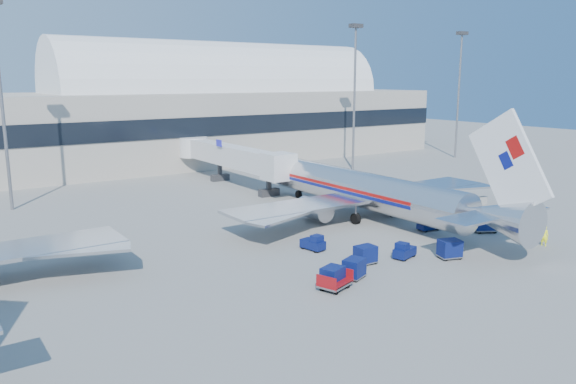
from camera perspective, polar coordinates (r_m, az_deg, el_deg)
ground at (r=49.71m, az=3.10°, el=-5.33°), size 260.00×260.00×0.00m
terminal at (r=95.15m, az=-25.16°, el=6.25°), size 170.00×28.15×21.00m
airliner_main at (r=58.64m, az=8.21°, el=0.10°), size 32.00×37.26×12.07m
jetbridge_near at (r=78.39m, az=-6.23°, el=3.74°), size 4.40×27.50×6.25m
mast_east at (r=89.86m, az=6.81°, el=11.65°), size 2.00×1.20×22.60m
mast_far_east at (r=107.96m, az=17.04°, el=11.18°), size 2.00×1.20×22.60m
barrier_near at (r=63.13m, az=15.05°, el=-1.66°), size 3.00×0.55×0.90m
barrier_mid at (r=65.63m, az=16.93°, el=-1.28°), size 3.00×0.55×0.90m
barrier_far at (r=68.20m, az=18.67°, el=-0.92°), size 3.00×0.55×0.90m
tug_lead at (r=46.68m, az=11.71°, el=-5.86°), size 2.34×1.60×1.39m
tug_right at (r=55.60m, az=14.03°, el=-3.17°), size 2.26×1.35×1.39m
tug_left at (r=47.87m, az=2.60°, el=-5.20°), size 1.43×2.28×1.38m
cart_train_a at (r=44.74m, az=7.87°, el=-6.29°), size 1.69×1.30×1.47m
cart_train_b at (r=41.48m, az=6.73°, el=-7.68°), size 2.05×1.83×1.49m
cart_train_c at (r=39.67m, az=4.55°, el=-8.55°), size 2.01×1.77×1.47m
cart_solo_near at (r=47.46m, az=16.11°, el=-5.54°), size 2.10×1.83×1.56m
cart_solo_far at (r=56.53m, az=19.33°, el=-2.87°), size 2.62×2.43×1.85m
cart_open_red at (r=39.43m, az=4.79°, el=-9.21°), size 2.74×2.31×0.63m
ramp_worker at (r=53.86m, az=24.60°, el=-4.05°), size 0.57×0.74×1.82m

